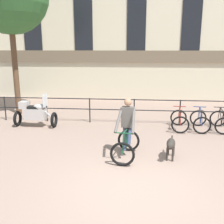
{
  "coord_description": "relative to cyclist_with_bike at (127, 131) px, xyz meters",
  "views": [
    {
      "loc": [
        0.07,
        -5.46,
        3.1
      ],
      "look_at": [
        -0.71,
        2.86,
        1.05
      ],
      "focal_mm": 42.0,
      "sensor_mm": 36.0,
      "label": 1
    }
  ],
  "objects": [
    {
      "name": "parked_bicycle_mid_right",
      "position": [
        3.51,
        2.82,
        -0.41
      ],
      "size": [
        0.76,
        1.17,
        0.86
      ],
      "rotation": [
        0.0,
        0.0,
        3.05
      ],
      "color": "black",
      "rests_on": "ground_plane"
    },
    {
      "name": "building_facade",
      "position": [
        0.18,
        9.26,
        4.27
      ],
      "size": [
        18.0,
        0.72,
        10.1
      ],
      "color": "beige",
      "rests_on": "ground_plane"
    },
    {
      "name": "parked_bicycle_near_lamp",
      "position": [
        1.95,
        2.82,
        -0.41
      ],
      "size": [
        0.75,
        1.16,
        0.86
      ],
      "rotation": [
        0.0,
        0.0,
        3.05
      ],
      "color": "black",
      "rests_on": "ground_plane"
    },
    {
      "name": "parked_motorcycle",
      "position": [
        -3.77,
        2.64,
        -0.2
      ],
      "size": [
        1.67,
        0.66,
        1.35
      ],
      "rotation": [
        0.0,
        0.0,
        1.55
      ],
      "color": "black",
      "rests_on": "ground_plane"
    },
    {
      "name": "dog",
      "position": [
        1.26,
        -0.09,
        -0.33
      ],
      "size": [
        0.35,
        0.97,
        0.61
      ],
      "rotation": [
        0.0,
        0.0,
        -0.2
      ],
      "color": "#332D28",
      "rests_on": "ground_plane"
    },
    {
      "name": "cyclist_with_bike",
      "position": [
        0.0,
        0.0,
        0.0
      ],
      "size": [
        0.82,
        1.24,
        1.7
      ],
      "rotation": [
        0.0,
        0.0,
        -0.12
      ],
      "color": "black",
      "rests_on": "ground_plane"
    },
    {
      "name": "canal_railing",
      "position": [
        0.18,
        3.47,
        -0.05
      ],
      "size": [
        15.05,
        0.05,
        1.05
      ],
      "color": "black",
      "rests_on": "ground_plane"
    },
    {
      "name": "parked_bicycle_mid_left",
      "position": [
        2.73,
        2.82,
        -0.41
      ],
      "size": [
        0.75,
        1.16,
        0.86
      ],
      "rotation": [
        0.0,
        0.0,
        3.05
      ],
      "color": "black",
      "rests_on": "ground_plane"
    },
    {
      "name": "ground_plane",
      "position": [
        0.18,
        -1.73,
        -0.76
      ],
      "size": [
        60.0,
        60.0,
        0.0
      ],
      "primitive_type": "plane",
      "color": "gray"
    }
  ]
}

